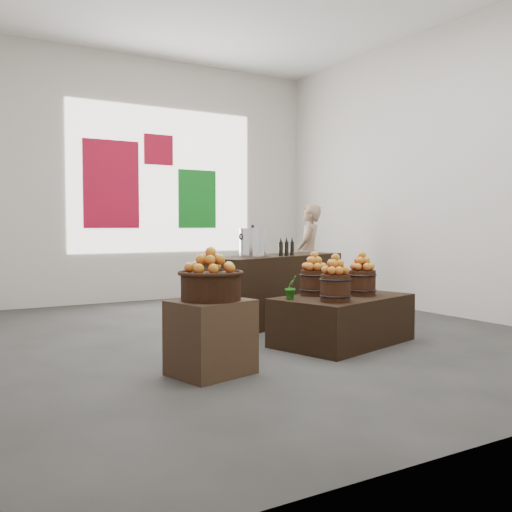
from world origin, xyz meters
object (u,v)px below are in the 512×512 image
crate (211,337)px  stock_pot_left (253,243)px  counter (275,289)px  display_table (343,320)px  wicker_basket (211,287)px  shopper (309,254)px

crate → stock_pot_left: (1.43, 1.76, 0.71)m
counter → stock_pot_left: stock_pot_left is taller
counter → display_table: bearing=-112.5°
stock_pot_left → wicker_basket: bearing=-129.1°
crate → counter: counter is taller
wicker_basket → counter: (1.84, 1.90, -0.30)m
wicker_basket → shopper: (3.26, 3.10, 0.05)m
wicker_basket → counter: 2.66m
stock_pot_left → shopper: size_ratio=0.21×
counter → shopper: size_ratio=1.34×
wicker_basket → shopper: size_ratio=0.31×
display_table → counter: counter is taller
counter → shopper: (1.42, 1.21, 0.36)m
wicker_basket → display_table: wicker_basket is taller
wicker_basket → crate: bearing=0.0°
wicker_basket → display_table: bearing=13.6°
crate → counter: size_ratio=0.29×
crate → wicker_basket: size_ratio=1.25×
display_table → wicker_basket: bearing=177.9°
crate → stock_pot_left: 2.38m
wicker_basket → counter: bearing=45.9°
stock_pot_left → counter: bearing=18.9°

